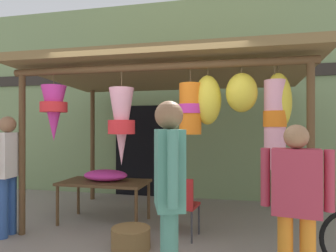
% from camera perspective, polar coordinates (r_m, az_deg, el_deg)
% --- Properties ---
extents(ground_plane, '(30.00, 30.00, 0.00)m').
position_cam_1_polar(ground_plane, '(4.29, -3.51, -21.05)').
color(ground_plane, gray).
extents(shop_facade, '(11.81, 0.29, 4.28)m').
position_cam_1_polar(shop_facade, '(6.72, 3.10, 5.04)').
color(shop_facade, '#7A9360').
rests_on(shop_facade, ground_plane).
extents(market_stall_canopy, '(4.31, 2.66, 2.54)m').
position_cam_1_polar(market_stall_canopy, '(4.71, 0.29, 7.83)').
color(market_stall_canopy, brown).
rests_on(market_stall_canopy, ground_plane).
extents(display_table, '(1.38, 0.74, 0.66)m').
position_cam_1_polar(display_table, '(5.07, -11.81, -10.79)').
color(display_table, brown).
rests_on(display_table, ground_plane).
extents(flower_heap_on_table, '(0.72, 0.50, 0.18)m').
position_cam_1_polar(flower_heap_on_table, '(5.07, -11.51, -9.04)').
color(flower_heap_on_table, '#D13399').
rests_on(flower_heap_on_table, display_table).
extents(folding_chair, '(0.45, 0.45, 0.84)m').
position_cam_1_polar(folding_chair, '(4.28, 2.48, -14.05)').
color(folding_chair, '#AD1E1E').
rests_on(folding_chair, ground_plane).
extents(wicker_basket_spare, '(0.49, 0.49, 0.26)m').
position_cam_1_polar(wicker_basket_spare, '(4.08, -6.99, -20.17)').
color(wicker_basket_spare, brown).
rests_on(wicker_basket_spare, ground_plane).
extents(vendor_in_orange, '(0.34, 0.57, 1.75)m').
position_cam_1_polar(vendor_in_orange, '(2.56, 0.19, -11.25)').
color(vendor_in_orange, '#4C8E7A').
rests_on(vendor_in_orange, ground_plane).
extents(shopper_by_bananas, '(0.25, 0.59, 1.68)m').
position_cam_1_polar(shopper_by_bananas, '(4.85, -27.87, -6.51)').
color(shopper_by_bananas, '#2D5193').
rests_on(shopper_by_bananas, ground_plane).
extents(passerby_at_right, '(0.59, 0.28, 1.55)m').
position_cam_1_polar(passerby_at_right, '(2.92, 22.92, -12.43)').
color(passerby_at_right, orange).
rests_on(passerby_at_right, ground_plane).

